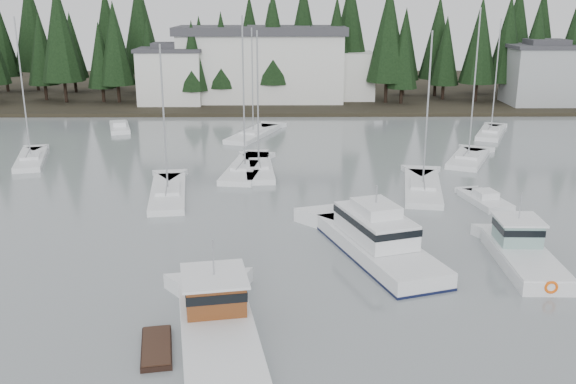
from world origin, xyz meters
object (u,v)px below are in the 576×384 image
house_east_a (543,73)px  sailboat_1 (31,161)px  lobster_boat_brown (216,328)px  sailboat_0 (259,169)px  cabin_cruiser_center (377,243)px  sailboat_9 (468,160)px  sailboat_12 (245,171)px  runabout_1 (485,202)px  harbor_inn (275,65)px  sailboat_7 (491,134)px  sailboat_3 (168,195)px  lobster_boat_teal (523,255)px  runabout_3 (120,129)px  sailboat_11 (422,190)px  house_west (171,75)px  sailboat_4 (253,136)px

house_east_a → sailboat_1: bearing=-152.5°
house_east_a → lobster_boat_brown: house_east_a is taller
lobster_boat_brown → sailboat_0: size_ratio=0.80×
cabin_cruiser_center → sailboat_9: 26.84m
sailboat_9 → lobster_boat_brown: bearing=173.0°
cabin_cruiser_center → sailboat_12: size_ratio=0.85×
sailboat_1 → runabout_1: (40.18, -13.76, 0.04)m
lobster_boat_brown → runabout_1: size_ratio=1.93×
cabin_cruiser_center → house_east_a: bearing=-47.7°
house_east_a → lobster_boat_brown: (-41.01, -66.89, -4.34)m
harbor_inn → runabout_1: harbor_inn is taller
lobster_boat_brown → sailboat_7: bearing=-40.6°
sailboat_3 → lobster_boat_teal: bearing=-128.7°
sailboat_7 → runabout_3: (-44.14, 3.44, 0.05)m
lobster_boat_brown → sailboat_12: 30.15m
harbor_inn → sailboat_0: sailboat_0 is taller
cabin_cruiser_center → sailboat_1: 38.75m
sailboat_7 → runabout_1: (-8.71, -26.31, 0.05)m
sailboat_3 → sailboat_12: size_ratio=0.87×
sailboat_11 → sailboat_7: bearing=-19.0°
house_west → runabout_3: size_ratio=1.38×
sailboat_3 → sailboat_7: 41.34m
house_west → harbor_inn: size_ratio=0.32×
sailboat_12 → sailboat_4: bearing=7.7°
sailboat_4 → house_east_a: bearing=-43.3°
sailboat_12 → sailboat_7: bearing=-51.0°
house_west → harbor_inn: harbor_inn is taller
sailboat_7 → sailboat_12: sailboat_12 is taller
house_west → lobster_boat_brown: house_west is taller
cabin_cruiser_center → runabout_3: bearing=14.3°
house_east_a → lobster_boat_teal: 62.83m
sailboat_1 → lobster_boat_teal: bearing=-138.5°
lobster_boat_teal → sailboat_1: bearing=58.4°
sailboat_3 → sailboat_12: bearing=-46.2°
harbor_inn → sailboat_7: size_ratio=2.16×
sailboat_9 → runabout_3: 41.24m
lobster_boat_brown → runabout_1: lobster_boat_brown is taller
sailboat_7 → sailboat_11: bearing=174.4°
house_east_a → sailboat_9: bearing=-121.0°
sailboat_7 → runabout_3: sailboat_7 is taller
sailboat_11 → sailboat_12: sailboat_12 is taller
house_west → sailboat_9: bearing=-44.6°
sailboat_1 → sailboat_12: 21.50m
sailboat_12 → runabout_3: sailboat_12 is taller
sailboat_1 → sailboat_7: sailboat_1 is taller
sailboat_4 → sailboat_12: bearing=-159.9°
cabin_cruiser_center → runabout_1: (9.87, 10.36, -0.62)m
sailboat_1 → sailboat_11: bearing=-121.0°
house_east_a → lobster_boat_teal: bearing=-112.1°
cabin_cruiser_center → sailboat_12: (-9.23, 19.91, -0.68)m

